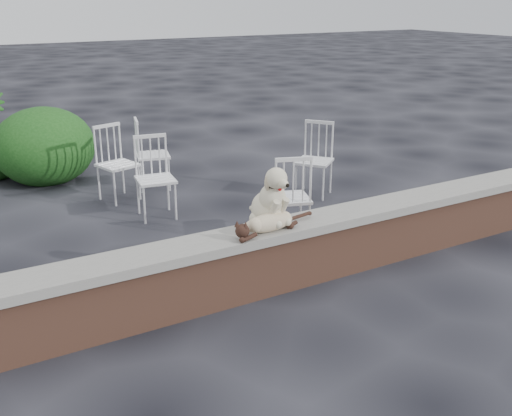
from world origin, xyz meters
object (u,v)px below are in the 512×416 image
cat (269,221)px  chair_b (155,178)px  chair_a (118,164)px  chair_c (289,196)px  dog (268,194)px  chair_e (153,154)px  chair_d (314,160)px

cat → chair_b: 2.30m
chair_b → chair_a: 0.85m
cat → chair_b: (-0.13, 2.29, -0.20)m
chair_a → cat: bearing=-99.5°
chair_c → dog: bearing=67.1°
cat → chair_e: 3.37m
chair_b → chair_c: (0.96, -1.32, 0.00)m
dog → chair_c: 1.17m
cat → chair_d: (1.91, 2.03, -0.20)m
cat → chair_d: 2.79m
chair_c → chair_d: (1.08, 1.07, 0.00)m
chair_d → chair_e: bearing=-166.9°
dog → chair_c: (0.75, 0.81, -0.38)m
chair_b → chair_e: (0.37, 1.07, 0.00)m
cat → chair_e: bearing=78.7°
dog → chair_d: 2.65m
chair_a → chair_e: (0.55, 0.24, 0.00)m
chair_b → dog: bearing=-75.6°
cat → chair_b: bearing=86.2°
cat → chair_a: bearing=88.6°
chair_c → chair_e: same height
dog → chair_e: dog is taller
dog → chair_d: dog is taller
chair_c → chair_a: size_ratio=1.00×
chair_b → chair_c: same height
chair_d → chair_e: 2.13m
dog → chair_b: (-0.21, 2.14, -0.38)m
chair_d → dog: bearing=-82.7°
chair_d → chair_a: bearing=-154.5°
cat → chair_e: (0.24, 3.35, -0.20)m
dog → chair_a: 3.01m
chair_a → chair_d: size_ratio=1.00×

